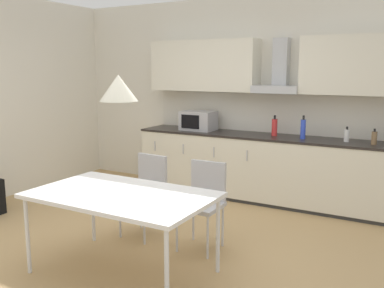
{
  "coord_description": "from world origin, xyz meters",
  "views": [
    {
      "loc": [
        2.44,
        -3.36,
        1.79
      ],
      "look_at": [
        0.23,
        0.55,
        1.0
      ],
      "focal_mm": 40.0,
      "sensor_mm": 36.0,
      "label": 1
    }
  ],
  "objects": [
    {
      "name": "microwave",
      "position": [
        -0.53,
        2.09,
        1.05
      ],
      "size": [
        0.48,
        0.35,
        0.28
      ],
      "color": "#ADADB2",
      "rests_on": "kitchen_counter"
    },
    {
      "name": "bottle_blue",
      "position": [
        1.02,
        2.05,
        1.03
      ],
      "size": [
        0.07,
        0.07,
        0.3
      ],
      "color": "blue",
      "rests_on": "kitchen_counter"
    },
    {
      "name": "pendant_lamp",
      "position": [
        0.16,
        -0.56,
        1.63
      ],
      "size": [
        0.32,
        0.32,
        0.22
      ],
      "primitive_type": "cone",
      "color": "silver"
    },
    {
      "name": "chair_far_right",
      "position": [
        0.51,
        0.3,
        0.53
      ],
      "size": [
        0.4,
        0.4,
        0.87
      ],
      "color": "#B2B2B7",
      "rests_on": "ground_plane"
    },
    {
      "name": "bottle_red",
      "position": [
        0.62,
        2.12,
        1.02
      ],
      "size": [
        0.07,
        0.07,
        0.27
      ],
      "color": "red",
      "rests_on": "kitchen_counter"
    },
    {
      "name": "bottle_white",
      "position": [
        1.55,
        2.09,
        0.99
      ],
      "size": [
        0.06,
        0.06,
        0.19
      ],
      "color": "white",
      "rests_on": "kitchen_counter"
    },
    {
      "name": "upper_wall_cabinets",
      "position": [
        0.61,
        2.23,
        1.83
      ],
      "size": [
        3.88,
        0.4,
        0.73
      ],
      "color": "silver"
    },
    {
      "name": "wall_back",
      "position": [
        0.0,
        2.45,
        1.4
      ],
      "size": [
        6.57,
        0.1,
        2.8
      ],
      "primitive_type": "cube",
      "color": "silver",
      "rests_on": "ground_plane"
    },
    {
      "name": "bottle_brown",
      "position": [
        1.87,
        2.04,
        0.99
      ],
      "size": [
        0.06,
        0.06,
        0.19
      ],
      "color": "brown",
      "rests_on": "kitchen_counter"
    },
    {
      "name": "backsplash_tile",
      "position": [
        0.61,
        2.39,
        1.18
      ],
      "size": [
        3.88,
        0.02,
        0.54
      ],
      "primitive_type": "cube",
      "color": "silver",
      "rests_on": "kitchen_counter"
    },
    {
      "name": "ground_plane",
      "position": [
        0.0,
        0.0,
        -0.01
      ],
      "size": [
        8.21,
        7.2,
        0.02
      ],
      "primitive_type": "cube",
      "color": "tan"
    },
    {
      "name": "kitchen_counter",
      "position": [
        0.61,
        2.09,
        0.46
      ],
      "size": [
        3.9,
        0.64,
        0.91
      ],
      "color": "#333333",
      "rests_on": "ground_plane"
    },
    {
      "name": "chair_far_left",
      "position": [
        -0.19,
        0.3,
        0.53
      ],
      "size": [
        0.43,
        0.43,
        0.87
      ],
      "color": "#B2B2B7",
      "rests_on": "ground_plane"
    },
    {
      "name": "dining_table",
      "position": [
        0.16,
        -0.56,
        0.69
      ],
      "size": [
        1.57,
        0.95,
        0.73
      ],
      "color": "white",
      "rests_on": "ground_plane"
    }
  ]
}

